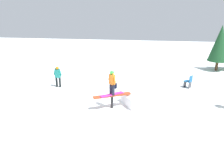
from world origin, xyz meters
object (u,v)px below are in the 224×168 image
folding_chair (188,82)px  pine_tree_near (220,43)px  backpack_on_snow (114,86)px  rail_feature (112,97)px  bystander_teal (58,76)px  loose_snowboard_white (181,131)px  main_rider_on_rail (112,83)px

folding_chair → pine_tree_near: bearing=-177.1°
folding_chair → backpack_on_snow: (4.98, 0.94, -0.24)m
rail_feature → folding_chair: (-4.60, -4.14, -0.22)m
bystander_teal → loose_snowboard_white: bearing=158.7°
main_rider_on_rail → backpack_on_snow: size_ratio=3.91×
backpack_on_snow → pine_tree_near: bearing=-131.9°
main_rider_on_rail → bystander_teal: main_rider_on_rail is taller
backpack_on_snow → pine_tree_near: pine_tree_near is taller
main_rider_on_rail → loose_snowboard_white: 4.15m
main_rider_on_rail → pine_tree_near: pine_tree_near is taller
backpack_on_snow → loose_snowboard_white: bearing=137.3°
bystander_teal → rail_feature: bearing=156.9°
folding_chair → pine_tree_near: (-3.22, -5.27, 1.98)m
main_rider_on_rail → pine_tree_near: (-7.83, -9.41, 0.98)m
main_rider_on_rail → bystander_teal: 5.13m
bystander_teal → loose_snowboard_white: 9.02m
loose_snowboard_white → backpack_on_snow: bearing=-169.5°
folding_chair → backpack_on_snow: size_ratio=2.59×
pine_tree_near → backpack_on_snow: bearing=37.1°
bystander_teal → main_rider_on_rail: bearing=156.9°
folding_chair → pine_tree_near: 6.49m
rail_feature → pine_tree_near: (-7.83, -9.41, 1.76)m
rail_feature → backpack_on_snow: bearing=-112.8°
folding_chair → rail_feature: bearing=-13.7°
rail_feature → folding_chair: folding_chair is taller
rail_feature → main_rider_on_rail: 0.78m
loose_snowboard_white → pine_tree_near: (-4.43, -11.34, 2.38)m
pine_tree_near → bystander_teal: bearing=28.7°
folding_chair → pine_tree_near: pine_tree_near is taller
bystander_teal → folding_chair: bearing=-161.0°
rail_feature → main_rider_on_rail: main_rider_on_rail is taller
pine_tree_near → folding_chair: bearing=58.6°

